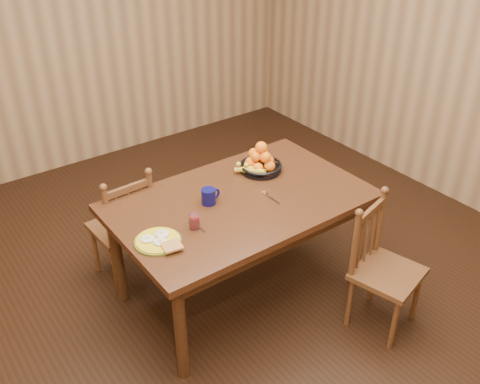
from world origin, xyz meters
TOP-DOWN VIEW (x-y plane):
  - room at (0.00, 0.00)m, footprint 4.52×5.02m
  - dining_table at (0.00, 0.00)m, footprint 1.60×1.00m
  - chair_far at (-0.55, 0.60)m, footprint 0.41×0.39m
  - chair_near at (0.54, -0.75)m, footprint 0.47×0.46m
  - breakfast_plate at (-0.64, -0.10)m, footprint 0.26×0.29m
  - fork at (0.16, -0.10)m, footprint 0.03×0.18m
  - spoon at (-0.38, -0.07)m, footprint 0.04×0.16m
  - coffee_mug at (-0.18, 0.07)m, footprint 0.13×0.09m
  - juice_glass at (-0.40, -0.10)m, footprint 0.06×0.06m
  - fruit_bowl at (0.32, 0.21)m, footprint 0.32×0.29m

SIDE VIEW (x-z plane):
  - chair_far at x=-0.55m, z-range -0.01..0.85m
  - chair_near at x=0.54m, z-range -0.01..0.85m
  - dining_table at x=0.00m, z-range 0.29..1.04m
  - fork at x=0.16m, z-range 0.75..0.76m
  - spoon at x=-0.38m, z-range 0.75..0.76m
  - breakfast_plate at x=-0.64m, z-range 0.74..0.78m
  - juice_glass at x=-0.40m, z-range 0.75..0.84m
  - coffee_mug at x=-0.18m, z-range 0.75..0.85m
  - fruit_bowl at x=0.32m, z-range 0.70..0.93m
  - room at x=0.00m, z-range -0.01..2.71m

